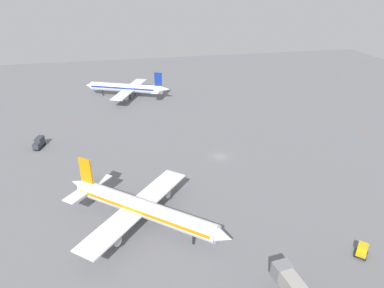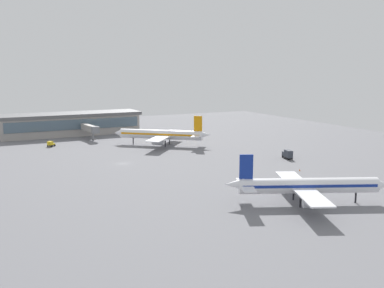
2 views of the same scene
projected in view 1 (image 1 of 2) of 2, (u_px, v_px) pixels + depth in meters
ground at (220, 157)px, 109.53m from camera, size 288.00×288.00×0.00m
airplane_at_gate at (127, 88)px, 159.39m from camera, size 38.45×31.85×12.38m
airplane_taxiing at (142, 208)px, 77.89m from camera, size 35.46×32.02×13.11m
catering_truck at (39, 143)px, 114.59m from camera, size 3.27×5.89×3.30m
baggage_tug at (362, 250)px, 71.09m from camera, size 3.70×3.71×2.30m
safety_cone_near_gate at (364, 130)px, 127.19m from camera, size 0.44×0.44×0.60m
safety_cone_mid_apron at (73, 124)px, 132.07m from camera, size 0.44×0.44×0.60m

